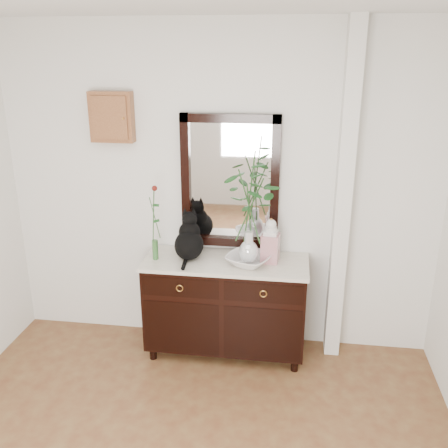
% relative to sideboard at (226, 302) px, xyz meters
% --- Properties ---
extents(wall_back, '(3.60, 0.04, 2.70)m').
position_rel_sideboard_xyz_m(wall_back, '(-0.10, 0.25, 0.88)').
color(wall_back, silver).
rests_on(wall_back, ground).
extents(pilaster, '(0.12, 0.20, 2.70)m').
position_rel_sideboard_xyz_m(pilaster, '(0.90, 0.17, 0.88)').
color(pilaster, silver).
rests_on(pilaster, ground).
extents(sideboard, '(1.33, 0.52, 0.82)m').
position_rel_sideboard_xyz_m(sideboard, '(0.00, 0.00, 0.00)').
color(sideboard, black).
rests_on(sideboard, ground).
extents(wall_mirror, '(0.80, 0.06, 1.10)m').
position_rel_sideboard_xyz_m(wall_mirror, '(-0.00, 0.24, 0.97)').
color(wall_mirror, black).
rests_on(wall_mirror, wall_back).
extents(key_cabinet, '(0.35, 0.10, 0.40)m').
position_rel_sideboard_xyz_m(key_cabinet, '(-0.95, 0.21, 1.48)').
color(key_cabinet, brown).
rests_on(key_cabinet, wall_back).
extents(cat, '(0.30, 0.35, 0.38)m').
position_rel_sideboard_xyz_m(cat, '(-0.30, 0.02, 0.57)').
color(cat, black).
rests_on(cat, sideboard).
extents(lotus_bowl, '(0.44, 0.44, 0.08)m').
position_rel_sideboard_xyz_m(lotus_bowl, '(0.19, -0.05, 0.42)').
color(lotus_bowl, silver).
rests_on(lotus_bowl, sideboard).
extents(vase_branches, '(0.44, 0.44, 0.91)m').
position_rel_sideboard_xyz_m(vase_branches, '(0.19, -0.05, 0.85)').
color(vase_branches, silver).
rests_on(vase_branches, lotus_bowl).
extents(bud_vase_rose, '(0.10, 0.10, 0.63)m').
position_rel_sideboard_xyz_m(bud_vase_rose, '(-0.57, -0.04, 0.69)').
color(bud_vase_rose, '#356932').
rests_on(bud_vase_rose, sideboard).
extents(ginger_jar, '(0.15, 0.15, 0.37)m').
position_rel_sideboard_xyz_m(ginger_jar, '(0.35, 0.04, 0.56)').
color(ginger_jar, silver).
rests_on(ginger_jar, sideboard).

